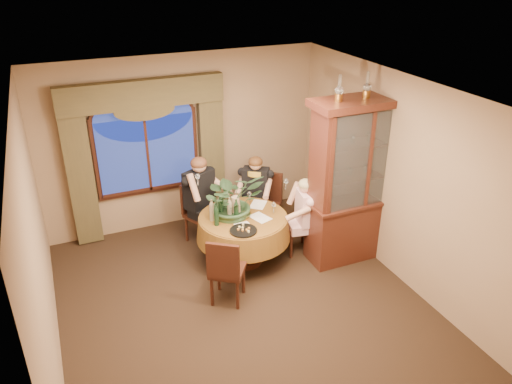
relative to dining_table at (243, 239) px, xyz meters
name	(u,v)px	position (x,y,z in m)	size (l,w,h in m)	color
floor	(242,303)	(-0.39, -0.92, -0.38)	(5.00, 5.00, 0.00)	black
wall_back	(183,142)	(-0.39, 1.58, 1.02)	(4.50, 4.50, 0.00)	#907255
wall_right	(396,178)	(1.86, -0.92, 1.02)	(5.00, 5.00, 0.00)	#907255
ceiling	(239,93)	(-0.39, -0.92, 2.42)	(5.00, 5.00, 0.00)	white
window	(148,155)	(-0.99, 1.51, 0.92)	(1.62, 0.10, 1.32)	navy
arched_transom	(143,106)	(-0.99, 1.51, 1.71)	(1.60, 0.06, 0.44)	navy
drapery_left	(80,173)	(-2.02, 1.46, 0.80)	(0.38, 0.14, 2.32)	#443D25
drapery_right	(212,153)	(0.04, 1.46, 0.80)	(0.38, 0.14, 2.32)	#443D25
swag_valance	(142,94)	(-0.99, 1.43, 1.90)	(2.45, 0.16, 0.42)	#443D25
dining_table	(243,239)	(0.00, 0.00, 0.00)	(1.36, 1.36, 0.75)	#933C15
china_cabinet	(358,181)	(1.57, -0.46, 0.84)	(1.49, 0.59, 2.42)	#3A1911
oil_lamp_left	(339,88)	(1.15, -0.46, 2.22)	(0.11, 0.11, 0.34)	#A5722D
oil_lamp_center	(367,85)	(1.57, -0.46, 2.22)	(0.11, 0.11, 0.34)	#A5722D
oil_lamp_right	(394,82)	(2.00, -0.46, 2.22)	(0.11, 0.11, 0.34)	#A5722D
chair_right	(298,223)	(0.86, -0.05, 0.10)	(0.42, 0.42, 0.96)	black
chair_back_right	(266,205)	(0.66, 0.68, 0.10)	(0.42, 0.42, 0.96)	black
chair_back	(201,214)	(-0.39, 0.80, 0.10)	(0.42, 0.42, 0.96)	black
chair_front_left	(227,269)	(-0.52, -0.75, 0.10)	(0.42, 0.42, 0.96)	black
person_pink	(305,217)	(0.92, -0.17, 0.25)	(0.45, 0.41, 1.24)	beige
person_back	(200,200)	(-0.40, 0.79, 0.34)	(0.52, 0.47, 1.44)	black
person_scarf	(256,194)	(0.53, 0.77, 0.28)	(0.47, 0.43, 1.31)	black
stoneware_vase	(235,206)	(-0.08, 0.08, 0.52)	(0.16, 0.16, 0.29)	#9C8064
centerpiece_plant	(232,178)	(-0.11, 0.12, 0.95)	(0.86, 0.95, 0.74)	#305131
olive_bowl	(245,215)	(0.02, -0.02, 0.40)	(0.17, 0.17, 0.05)	#536031
cheese_platter	(243,231)	(-0.15, -0.39, 0.39)	(0.37, 0.37, 0.02)	black
wine_bottle_0	(236,210)	(-0.13, -0.07, 0.54)	(0.07, 0.07, 0.33)	black
wine_bottle_1	(230,208)	(-0.19, 0.03, 0.54)	(0.07, 0.07, 0.33)	tan
wine_bottle_2	(221,205)	(-0.27, 0.17, 0.54)	(0.07, 0.07, 0.33)	black
wine_bottle_3	(216,214)	(-0.42, -0.08, 0.54)	(0.07, 0.07, 0.33)	black
wine_bottle_4	(212,210)	(-0.44, 0.07, 0.54)	(0.07, 0.07, 0.33)	tan
tasting_paper_0	(260,218)	(0.21, -0.13, 0.38)	(0.21, 0.30, 0.00)	white
tasting_paper_1	(258,204)	(0.34, 0.25, 0.38)	(0.21, 0.30, 0.00)	white
tasting_paper_2	(245,227)	(-0.10, -0.30, 0.38)	(0.21, 0.30, 0.00)	white
wine_glass_person_pink	(274,208)	(0.44, -0.08, 0.46)	(0.07, 0.07, 0.18)	silver
wine_glass_person_back	(220,202)	(-0.20, 0.40, 0.46)	(0.07, 0.07, 0.18)	silver
wine_glass_person_scarf	(250,197)	(0.25, 0.37, 0.46)	(0.07, 0.07, 0.18)	silver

